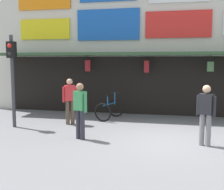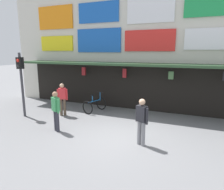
{
  "view_description": "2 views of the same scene",
  "coord_description": "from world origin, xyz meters",
  "px_view_note": "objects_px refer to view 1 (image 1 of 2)",
  "views": [
    {
      "loc": [
        -0.0,
        -8.48,
        2.34
      ],
      "look_at": [
        -2.22,
        1.45,
        1.12
      ],
      "focal_mm": 46.42,
      "sensor_mm": 36.0,
      "label": 1
    },
    {
      "loc": [
        2.44,
        -6.94,
        3.26
      ],
      "look_at": [
        -0.96,
        1.2,
        1.36
      ],
      "focal_mm": 32.59,
      "sensor_mm": 36.0,
      "label": 2
    }
  ],
  "objects_px": {
    "traffic_light_near": "(12,66)",
    "pedestrian_in_black": "(70,99)",
    "bicycle_parked": "(110,109)",
    "pedestrian_in_white": "(206,112)",
    "pedestrian_in_green": "(80,108)"
  },
  "relations": [
    {
      "from": "pedestrian_in_white",
      "to": "pedestrian_in_black",
      "type": "distance_m",
      "value": 4.91
    },
    {
      "from": "traffic_light_near",
      "to": "pedestrian_in_black",
      "type": "height_order",
      "value": "traffic_light_near"
    },
    {
      "from": "traffic_light_near",
      "to": "pedestrian_in_black",
      "type": "xyz_separation_m",
      "value": [
        1.77,
        0.85,
        -1.19
      ]
    },
    {
      "from": "pedestrian_in_white",
      "to": "pedestrian_in_black",
      "type": "xyz_separation_m",
      "value": [
        -4.58,
        1.75,
        0.0
      ]
    },
    {
      "from": "pedestrian_in_white",
      "to": "pedestrian_in_green",
      "type": "bearing_deg",
      "value": -178.48
    },
    {
      "from": "bicycle_parked",
      "to": "pedestrian_in_white",
      "type": "xyz_separation_m",
      "value": [
        3.38,
        -2.97,
        0.55
      ]
    },
    {
      "from": "bicycle_parked",
      "to": "pedestrian_in_white",
      "type": "relative_size",
      "value": 0.78
    },
    {
      "from": "pedestrian_in_green",
      "to": "pedestrian_in_white",
      "type": "bearing_deg",
      "value": 1.52
    },
    {
      "from": "bicycle_parked",
      "to": "pedestrian_in_green",
      "type": "relative_size",
      "value": 0.78
    },
    {
      "from": "pedestrian_in_black",
      "to": "pedestrian_in_green",
      "type": "relative_size",
      "value": 1.0
    },
    {
      "from": "traffic_light_near",
      "to": "bicycle_parked",
      "type": "xyz_separation_m",
      "value": [
        2.97,
        2.06,
        -1.75
      ]
    },
    {
      "from": "pedestrian_in_black",
      "to": "pedestrian_in_green",
      "type": "distance_m",
      "value": 2.11
    },
    {
      "from": "traffic_light_near",
      "to": "pedestrian_in_black",
      "type": "relative_size",
      "value": 1.9
    },
    {
      "from": "traffic_light_near",
      "to": "pedestrian_in_black",
      "type": "bearing_deg",
      "value": 25.56
    },
    {
      "from": "pedestrian_in_black",
      "to": "bicycle_parked",
      "type": "bearing_deg",
      "value": 45.25
    }
  ]
}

